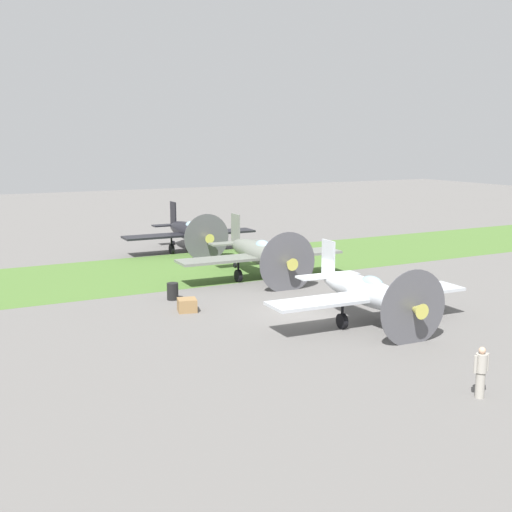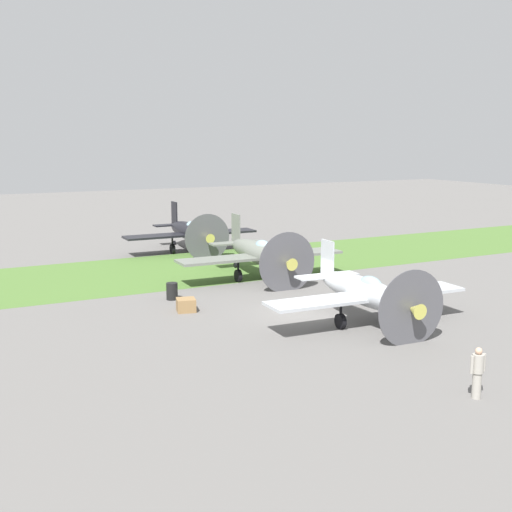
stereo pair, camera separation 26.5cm
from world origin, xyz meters
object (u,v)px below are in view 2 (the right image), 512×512
Objects in this scene: airplane_lead at (365,292)px; ground_crew_chief at (477,372)px; supply_crate at (186,305)px; airplane_trail at (190,232)px; fuel_drum at (172,291)px; airplane_wingman at (259,253)px.

ground_crew_chief is (2.12, 8.89, -0.57)m from airplane_lead.
airplane_lead is 9.16m from ground_crew_chief.
airplane_lead is at bearing 138.69° from supply_crate.
airplane_trail reaches higher than supply_crate.
ground_crew_chief is at bearing 86.93° from airplane_trail.
fuel_drum is at bearing -75.00° from ground_crew_chief.
airplane_wingman is at bearing -95.58° from ground_crew_chief.
supply_crate is (6.81, 5.18, -1.25)m from airplane_wingman.
airplane_trail is 11.24× the size of supply_crate.
airplane_wingman is 7.16m from fuel_drum.
supply_crate is (6.51, -5.72, -1.16)m from airplane_lead.
airplane_wingman reaches higher than fuel_drum.
airplane_trail reaches higher than fuel_drum.
fuel_drum is at bearing -95.05° from supply_crate.
airplane_wingman reaches higher than airplane_trail.
ground_crew_chief reaches higher than fuel_drum.
supply_crate is at bearing 68.65° from airplane_trail.
airplane_wingman is at bearing -158.51° from fuel_drum.
airplane_lead is 5.74× the size of ground_crew_chief.
fuel_drum is at bearing 65.68° from airplane_trail.
airplane_lead reaches higher than fuel_drum.
ground_crew_chief is at bearing 85.19° from airplane_wingman.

